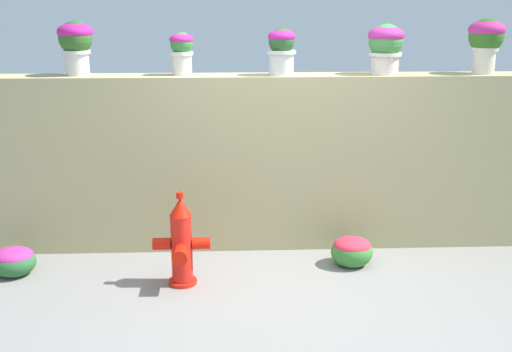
{
  "coord_description": "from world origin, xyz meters",
  "views": [
    {
      "loc": [
        -0.51,
        -4.43,
        2.28
      ],
      "look_at": [
        -0.27,
        1.05,
        0.73
      ],
      "focal_mm": 43.95,
      "sensor_mm": 36.0,
      "label": 1
    }
  ],
  "objects_px": {
    "potted_plant_5": "(486,38)",
    "fire_hydrant": "(181,244)",
    "flower_bush_right": "(352,250)",
    "potted_plant_1": "(76,41)",
    "potted_plant_2": "(182,49)",
    "potted_plant_4": "(386,44)",
    "potted_plant_3": "(282,48)",
    "flower_bush_left": "(13,260)"
  },
  "relations": [
    {
      "from": "potted_plant_5",
      "to": "fire_hydrant",
      "type": "xyz_separation_m",
      "value": [
        -2.73,
        -0.88,
        -1.59
      ]
    },
    {
      "from": "fire_hydrant",
      "to": "flower_bush_right",
      "type": "distance_m",
      "value": 1.53
    },
    {
      "from": "potted_plant_1",
      "to": "flower_bush_right",
      "type": "distance_m",
      "value": 3.07
    },
    {
      "from": "potted_plant_2",
      "to": "potted_plant_4",
      "type": "xyz_separation_m",
      "value": [
        1.83,
        -0.03,
        0.04
      ]
    },
    {
      "from": "potted_plant_3",
      "to": "potted_plant_1",
      "type": "bearing_deg",
      "value": 177.88
    },
    {
      "from": "potted_plant_2",
      "to": "potted_plant_5",
      "type": "xyz_separation_m",
      "value": [
        2.74,
        -0.02,
        0.09
      ]
    },
    {
      "from": "potted_plant_5",
      "to": "fire_hydrant",
      "type": "bearing_deg",
      "value": -162.21
    },
    {
      "from": "potted_plant_1",
      "to": "flower_bush_right",
      "type": "height_order",
      "value": "potted_plant_1"
    },
    {
      "from": "potted_plant_1",
      "to": "potted_plant_2",
      "type": "distance_m",
      "value": 0.93
    },
    {
      "from": "potted_plant_5",
      "to": "flower_bush_left",
      "type": "xyz_separation_m",
      "value": [
        -4.19,
        -0.62,
        -1.81
      ]
    },
    {
      "from": "potted_plant_3",
      "to": "flower_bush_left",
      "type": "xyz_separation_m",
      "value": [
        -2.34,
        -0.59,
        -1.74
      ]
    },
    {
      "from": "flower_bush_right",
      "to": "potted_plant_1",
      "type": "bearing_deg",
      "value": 166.41
    },
    {
      "from": "fire_hydrant",
      "to": "potted_plant_4",
      "type": "bearing_deg",
      "value": 25.55
    },
    {
      "from": "potted_plant_1",
      "to": "flower_bush_right",
      "type": "relative_size",
      "value": 1.28
    },
    {
      "from": "potted_plant_4",
      "to": "fire_hydrant",
      "type": "bearing_deg",
      "value": -154.45
    },
    {
      "from": "potted_plant_5",
      "to": "flower_bush_right",
      "type": "relative_size",
      "value": 1.33
    },
    {
      "from": "potted_plant_4",
      "to": "flower_bush_left",
      "type": "distance_m",
      "value": 3.77
    },
    {
      "from": "potted_plant_2",
      "to": "potted_plant_5",
      "type": "relative_size",
      "value": 0.77
    },
    {
      "from": "potted_plant_4",
      "to": "potted_plant_5",
      "type": "relative_size",
      "value": 0.91
    },
    {
      "from": "potted_plant_5",
      "to": "flower_bush_left",
      "type": "relative_size",
      "value": 1.29
    },
    {
      "from": "flower_bush_right",
      "to": "flower_bush_left",
      "type": "bearing_deg",
      "value": -178.58
    },
    {
      "from": "potted_plant_3",
      "to": "fire_hydrant",
      "type": "distance_m",
      "value": 1.94
    },
    {
      "from": "potted_plant_4",
      "to": "flower_bush_right",
      "type": "distance_m",
      "value": 1.87
    },
    {
      "from": "potted_plant_1",
      "to": "flower_bush_left",
      "type": "height_order",
      "value": "potted_plant_1"
    },
    {
      "from": "potted_plant_1",
      "to": "flower_bush_left",
      "type": "distance_m",
      "value": 1.98
    },
    {
      "from": "fire_hydrant",
      "to": "flower_bush_left",
      "type": "relative_size",
      "value": 2.07
    },
    {
      "from": "potted_plant_4",
      "to": "potted_plant_5",
      "type": "distance_m",
      "value": 0.91
    },
    {
      "from": "potted_plant_5",
      "to": "fire_hydrant",
      "type": "relative_size",
      "value": 0.62
    },
    {
      "from": "potted_plant_2",
      "to": "potted_plant_1",
      "type": "bearing_deg",
      "value": 179.0
    },
    {
      "from": "potted_plant_3",
      "to": "flower_bush_left",
      "type": "bearing_deg",
      "value": -165.82
    },
    {
      "from": "potted_plant_1",
      "to": "flower_bush_left",
      "type": "xyz_separation_m",
      "value": [
        -0.52,
        -0.66,
        -1.8
      ]
    },
    {
      "from": "potted_plant_4",
      "to": "flower_bush_right",
      "type": "relative_size",
      "value": 1.2
    },
    {
      "from": "potted_plant_4",
      "to": "potted_plant_3",
      "type": "bearing_deg",
      "value": -178.5
    },
    {
      "from": "flower_bush_right",
      "to": "potted_plant_2",
      "type": "bearing_deg",
      "value": 159.1
    },
    {
      "from": "potted_plant_4",
      "to": "potted_plant_5",
      "type": "bearing_deg",
      "value": 0.49
    },
    {
      "from": "fire_hydrant",
      "to": "flower_bush_left",
      "type": "bearing_deg",
      "value": 170.22
    },
    {
      "from": "potted_plant_5",
      "to": "flower_bush_right",
      "type": "height_order",
      "value": "potted_plant_5"
    },
    {
      "from": "potted_plant_2",
      "to": "potted_plant_3",
      "type": "distance_m",
      "value": 0.89
    },
    {
      "from": "flower_bush_right",
      "to": "potted_plant_3",
      "type": "bearing_deg",
      "value": 139.29
    },
    {
      "from": "potted_plant_3",
      "to": "potted_plant_4",
      "type": "xyz_separation_m",
      "value": [
        0.94,
        0.02,
        0.03
      ]
    },
    {
      "from": "potted_plant_2",
      "to": "fire_hydrant",
      "type": "height_order",
      "value": "potted_plant_2"
    },
    {
      "from": "potted_plant_5",
      "to": "flower_bush_left",
      "type": "bearing_deg",
      "value": -171.54
    }
  ]
}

